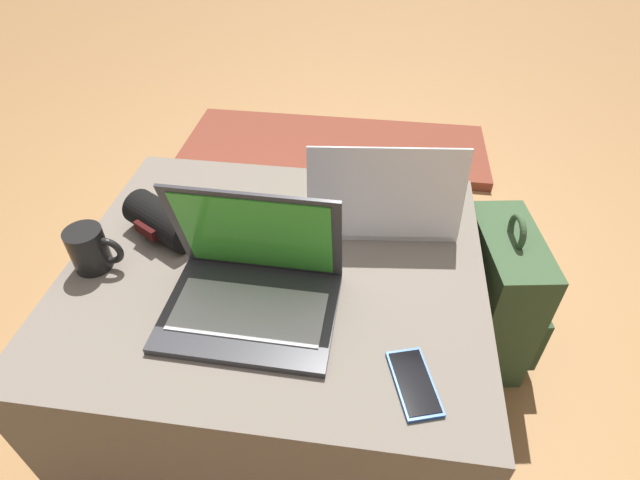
{
  "coord_description": "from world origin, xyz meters",
  "views": [
    {
      "loc": [
        0.21,
        -0.79,
        1.25
      ],
      "look_at": [
        0.1,
        0.01,
        0.54
      ],
      "focal_mm": 28.0,
      "sensor_mm": 36.0,
      "label": 1
    }
  ],
  "objects_px": {
    "laptop_far": "(381,204)",
    "coffee_mug": "(91,249)",
    "wrist_brace": "(162,220)",
    "cell_phone": "(414,383)",
    "backpack": "(498,297)",
    "laptop_near": "(252,285)"
  },
  "relations": [
    {
      "from": "wrist_brace",
      "to": "coffee_mug",
      "type": "xyz_separation_m",
      "value": [
        -0.11,
        -0.13,
        0.01
      ]
    },
    {
      "from": "laptop_far",
      "to": "wrist_brace",
      "type": "bearing_deg",
      "value": 7.58
    },
    {
      "from": "laptop_far",
      "to": "backpack",
      "type": "distance_m",
      "value": 0.47
    },
    {
      "from": "cell_phone",
      "to": "coffee_mug",
      "type": "bearing_deg",
      "value": -33.96
    },
    {
      "from": "backpack",
      "to": "cell_phone",
      "type": "bearing_deg",
      "value": 141.86
    },
    {
      "from": "wrist_brace",
      "to": "cell_phone",
      "type": "bearing_deg",
      "value": -29.6
    },
    {
      "from": "backpack",
      "to": "wrist_brace",
      "type": "distance_m",
      "value": 0.93
    },
    {
      "from": "backpack",
      "to": "coffee_mug",
      "type": "relative_size",
      "value": 4.06
    },
    {
      "from": "cell_phone",
      "to": "backpack",
      "type": "bearing_deg",
      "value": -136.35
    },
    {
      "from": "laptop_far",
      "to": "coffee_mug",
      "type": "bearing_deg",
      "value": 15.71
    },
    {
      "from": "cell_phone",
      "to": "backpack",
      "type": "distance_m",
      "value": 0.61
    },
    {
      "from": "cell_phone",
      "to": "backpack",
      "type": "relative_size",
      "value": 0.32
    },
    {
      "from": "laptop_far",
      "to": "wrist_brace",
      "type": "xyz_separation_m",
      "value": [
        -0.51,
        -0.13,
        -0.01
      ]
    },
    {
      "from": "backpack",
      "to": "coffee_mug",
      "type": "distance_m",
      "value": 1.06
    },
    {
      "from": "wrist_brace",
      "to": "coffee_mug",
      "type": "relative_size",
      "value": 1.69
    },
    {
      "from": "laptop_near",
      "to": "cell_phone",
      "type": "bearing_deg",
      "value": -23.63
    },
    {
      "from": "cell_phone",
      "to": "coffee_mug",
      "type": "xyz_separation_m",
      "value": [
        -0.71,
        0.21,
        0.05
      ]
    },
    {
      "from": "laptop_far",
      "to": "coffee_mug",
      "type": "xyz_separation_m",
      "value": [
        -0.63,
        -0.25,
        0.0
      ]
    },
    {
      "from": "laptop_near",
      "to": "cell_phone",
      "type": "distance_m",
      "value": 0.37
    },
    {
      "from": "laptop_far",
      "to": "laptop_near",
      "type": "bearing_deg",
      "value": 45.32
    },
    {
      "from": "cell_phone",
      "to": "backpack",
      "type": "xyz_separation_m",
      "value": [
        0.27,
        0.48,
        -0.26
      ]
    },
    {
      "from": "laptop_near",
      "to": "backpack",
      "type": "xyz_separation_m",
      "value": [
        0.6,
        0.33,
        -0.31
      ]
    }
  ]
}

